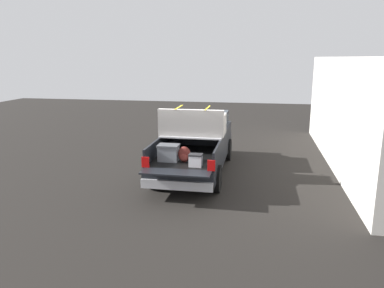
% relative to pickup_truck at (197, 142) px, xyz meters
% --- Properties ---
extents(ground_plane, '(40.00, 40.00, 0.00)m').
position_rel_pickup_truck_xyz_m(ground_plane, '(-0.34, -0.00, -0.95)').
color(ground_plane, black).
extents(pickup_truck, '(6.05, 2.06, 2.23)m').
position_rel_pickup_truck_xyz_m(pickup_truck, '(0.00, 0.00, 0.00)').
color(pickup_truck, black).
rests_on(pickup_truck, ground_plane).
extents(building_facade, '(11.41, 0.36, 3.75)m').
position_rel_pickup_truck_xyz_m(building_facade, '(1.58, -4.70, 0.93)').
color(building_facade, silver).
rests_on(building_facade, ground_plane).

